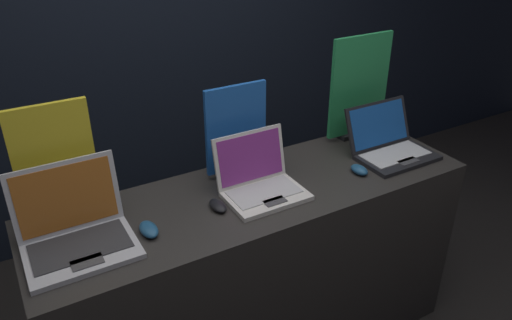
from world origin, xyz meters
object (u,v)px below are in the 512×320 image
at_px(laptop_back, 390,144).
at_px(promo_stand_back, 359,89).
at_px(promo_stand_front, 56,167).
at_px(laptop_front, 76,230).
at_px(mouse_back, 359,170).
at_px(laptop_middle, 260,180).
at_px(mouse_middle, 218,206).
at_px(promo_stand_middle, 237,132).
at_px(mouse_front, 149,229).

xyz_separation_m(laptop_back, promo_stand_back, (0.00, 0.26, 0.20)).
xyz_separation_m(promo_stand_front, promo_stand_back, (1.47, 0.03, 0.03)).
distance_m(promo_stand_front, laptop_back, 1.50).
height_order(laptop_front, laptop_back, laptop_front).
distance_m(promo_stand_front, mouse_back, 1.28).
height_order(laptop_middle, mouse_middle, laptop_middle).
height_order(laptop_middle, laptop_back, laptop_middle).
bearing_deg(mouse_middle, promo_stand_back, 16.08).
bearing_deg(promo_stand_middle, mouse_back, -31.63).
bearing_deg(promo_stand_front, mouse_front, -46.73).
relative_size(mouse_back, promo_stand_back, 0.18).
xyz_separation_m(promo_stand_middle, promo_stand_back, (0.72, 0.04, 0.06)).
bearing_deg(mouse_middle, laptop_middle, 6.62).
distance_m(mouse_front, promo_stand_middle, 0.59).
bearing_deg(laptop_back, laptop_middle, 179.04).
bearing_deg(mouse_front, mouse_middle, 4.10).
distance_m(laptop_back, mouse_back, 0.26).
xyz_separation_m(laptop_middle, laptop_back, (0.72, -0.01, -0.00)).
bearing_deg(mouse_front, promo_stand_middle, 26.39).
relative_size(laptop_front, mouse_back, 3.99).
bearing_deg(mouse_front, promo_stand_front, 133.27).
xyz_separation_m(mouse_back, promo_stand_back, (0.25, 0.33, 0.24)).
xyz_separation_m(promo_stand_front, promo_stand_middle, (0.75, -0.01, -0.03)).
bearing_deg(promo_stand_back, mouse_middle, -163.92).
bearing_deg(mouse_middle, mouse_front, -175.90).
relative_size(laptop_middle, mouse_middle, 3.07).
height_order(mouse_middle, promo_stand_back, promo_stand_back).
xyz_separation_m(mouse_front, mouse_middle, (0.30, 0.02, -0.00)).
relative_size(mouse_middle, promo_stand_back, 0.20).
xyz_separation_m(laptop_middle, promo_stand_middle, (-0.00, 0.21, 0.14)).
xyz_separation_m(promo_stand_middle, mouse_back, (0.47, -0.29, -0.18)).
bearing_deg(laptop_back, laptop_front, 178.96).
distance_m(laptop_back, promo_stand_back, 0.32).
bearing_deg(promo_stand_front, laptop_front, -90.00).
bearing_deg(promo_stand_middle, mouse_front, -153.61).
bearing_deg(laptop_back, mouse_back, -163.80).
height_order(promo_stand_middle, laptop_back, promo_stand_middle).
bearing_deg(laptop_front, mouse_middle, -4.17).
bearing_deg(promo_stand_front, mouse_back, -13.66).
bearing_deg(laptop_middle, mouse_front, -174.85).
distance_m(laptop_front, laptop_middle, 0.75).
height_order(laptop_back, mouse_back, laptop_back).
distance_m(promo_stand_front, promo_stand_middle, 0.75).
bearing_deg(laptop_middle, laptop_back, -0.96).
bearing_deg(promo_stand_back, laptop_back, -90.00).
distance_m(mouse_front, promo_stand_front, 0.41).
relative_size(mouse_middle, promo_stand_middle, 0.26).
relative_size(promo_stand_front, promo_stand_middle, 1.15).
xyz_separation_m(promo_stand_front, mouse_back, (1.22, -0.30, -0.21)).
distance_m(laptop_middle, mouse_middle, 0.22).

